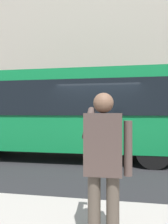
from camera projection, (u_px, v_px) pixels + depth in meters
The scene contains 4 objects.
ground_plane at pixel (100, 162), 7.25m from camera, with size 60.00×60.00×0.00m, color #232326.
building_facade_far at pixel (111, 44), 13.95m from camera, with size 28.00×1.55×12.00m.
red_bus at pixel (62, 111), 7.98m from camera, with size 9.05×2.54×3.08m.
pedestrian_photographer at pixel (104, 158), 2.37m from camera, with size 0.53×0.52×1.70m.
Camera 1 is at (-0.75, 7.23, 1.64)m, focal length 35.30 mm.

